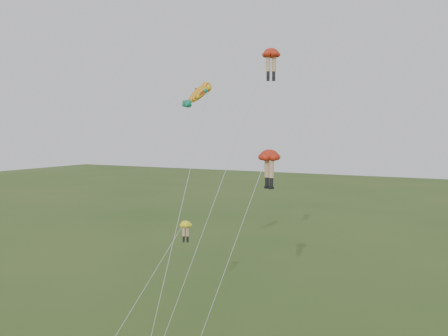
% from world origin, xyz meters
% --- Properties ---
extents(legs_kite_red_high, '(5.34, 11.57, 22.61)m').
position_xyz_m(legs_kite_red_high, '(3.56, 10.14, 21.71)').
color(legs_kite_red_high, red).
rests_on(legs_kite_red_high, ground).
extents(legs_kite_red_mid, '(4.35, 7.26, 14.57)m').
position_xyz_m(legs_kite_red_mid, '(5.81, 4.74, 13.80)').
color(legs_kite_red_mid, red).
rests_on(legs_kite_red_mid, ground).
extents(legs_kite_yellow, '(3.01, 7.99, 8.70)m').
position_xyz_m(legs_kite_yellow, '(-1.74, 5.20, 8.00)').
color(legs_kite_yellow, yellow).
rests_on(legs_kite_yellow, ground).
extents(fish_kite, '(1.86, 9.23, 20.05)m').
position_xyz_m(fish_kite, '(-1.05, 6.69, 18.79)').
color(fish_kite, yellow).
rests_on(fish_kite, ground).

